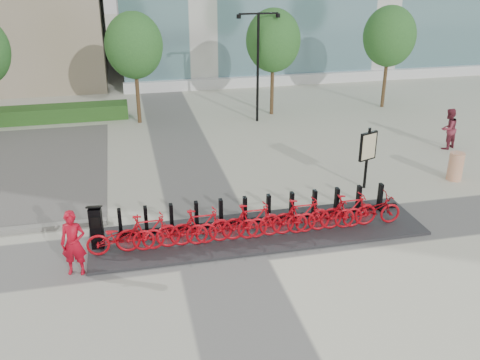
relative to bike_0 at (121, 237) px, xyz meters
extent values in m
plane|color=beige|center=(2.60, 0.05, -0.55)|extent=(120.00, 120.00, 0.00)
cube|color=#1E5118|center=(-2.40, 13.25, -0.20)|extent=(6.00, 1.20, 0.70)
cylinder|color=brown|center=(1.10, 12.05, 0.95)|extent=(0.18, 0.18, 3.00)
ellipsoid|color=#225121|center=(1.10, 12.05, 3.05)|extent=(2.60, 2.60, 2.99)
cylinder|color=brown|center=(7.60, 12.05, 0.95)|extent=(0.18, 0.18, 3.00)
ellipsoid|color=#225121|center=(7.60, 12.05, 3.05)|extent=(2.60, 2.60, 2.99)
cylinder|color=brown|center=(13.60, 12.05, 0.95)|extent=(0.18, 0.18, 3.00)
ellipsoid|color=#225121|center=(13.60, 12.05, 3.05)|extent=(2.60, 2.60, 2.99)
cylinder|color=black|center=(6.60, 11.05, 1.95)|extent=(0.12, 0.12, 5.00)
cube|color=black|center=(6.15, 11.05, 4.40)|extent=(0.90, 0.08, 0.08)
cube|color=black|center=(7.05, 11.05, 4.40)|extent=(0.90, 0.08, 0.08)
cylinder|color=black|center=(5.70, 11.05, 4.30)|extent=(0.20, 0.20, 0.18)
cylinder|color=black|center=(7.50, 11.05, 4.30)|extent=(0.20, 0.20, 0.18)
cube|color=#2A2A2C|center=(3.90, 0.35, -0.51)|extent=(9.60, 2.40, 0.08)
imported|color=#B40711|center=(0.00, 0.00, 0.00)|extent=(1.80, 0.63, 0.95)
imported|color=#B40711|center=(0.72, 0.00, 0.05)|extent=(1.75, 0.49, 1.05)
imported|color=#B40711|center=(1.44, 0.00, 0.00)|extent=(1.80, 0.63, 0.95)
imported|color=#B40711|center=(2.16, 0.00, 0.05)|extent=(1.75, 0.49, 1.05)
imported|color=#B40711|center=(2.88, 0.00, 0.00)|extent=(1.80, 0.63, 0.95)
imported|color=#B40711|center=(3.60, 0.00, 0.05)|extent=(1.75, 0.49, 1.05)
imported|color=#B40711|center=(4.32, 0.00, 0.00)|extent=(1.80, 0.63, 0.95)
imported|color=#B40711|center=(5.04, 0.00, 0.05)|extent=(1.75, 0.49, 1.05)
imported|color=#B40711|center=(5.76, 0.00, 0.00)|extent=(1.80, 0.63, 0.95)
imported|color=#B40711|center=(6.48, 0.00, 0.05)|extent=(1.75, 0.49, 1.05)
imported|color=#B40711|center=(7.20, 0.00, 0.00)|extent=(1.80, 0.63, 0.95)
cube|color=black|center=(-0.62, 0.44, 0.12)|extent=(0.36, 0.31, 1.18)
cube|color=black|center=(-0.62, 0.44, 0.74)|extent=(0.43, 0.37, 0.15)
cube|color=black|center=(-0.62, 0.29, 0.35)|extent=(0.24, 0.04, 0.33)
imported|color=#AF081B|center=(-1.14, -0.63, 0.31)|extent=(0.70, 0.53, 1.73)
imported|color=maroon|center=(13.23, 5.61, 0.29)|extent=(1.01, 0.92, 1.69)
cylinder|color=orange|center=(11.67, 2.62, -0.05)|extent=(0.62, 0.62, 1.01)
cylinder|color=black|center=(8.25, 2.67, 0.52)|extent=(0.10, 0.10, 2.16)
cube|color=black|center=(8.25, 2.67, 0.97)|extent=(0.69, 0.34, 0.98)
cube|color=beige|center=(8.25, 2.61, 0.97)|extent=(0.57, 0.24, 0.86)
camera|label=1|loc=(0.34, -12.79, 7.00)|focal=40.00mm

